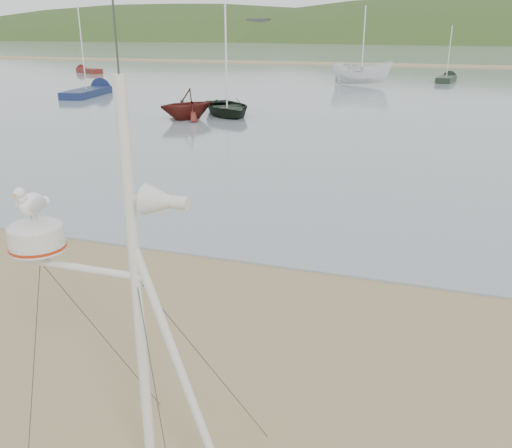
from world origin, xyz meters
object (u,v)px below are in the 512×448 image
(boat_red, at_px, (186,90))
(dinghy_red_far, at_px, (84,70))
(boat_dark, at_px, (226,74))
(boat_white, at_px, (363,53))
(sailboat_dark_mid, at_px, (448,78))
(sailboat_blue_near, at_px, (97,90))
(mast_rig, at_px, (137,387))

(boat_red, xyz_separation_m, dinghy_red_far, (-24.69, 26.02, -1.28))
(boat_dark, bearing_deg, boat_white, 37.76)
(boat_dark, distance_m, boat_red, 2.56)
(boat_dark, distance_m, sailboat_dark_mid, 28.49)
(dinghy_red_far, relative_size, sailboat_blue_near, 0.69)
(boat_dark, xyz_separation_m, sailboat_blue_near, (-13.09, 7.06, -1.98))
(boat_white, bearing_deg, boat_dark, 175.28)
(sailboat_blue_near, bearing_deg, sailboat_dark_mid, 37.40)
(mast_rig, bearing_deg, boat_dark, 109.44)
(sailboat_blue_near, bearing_deg, boat_white, 34.89)
(mast_rig, height_order, sailboat_blue_near, sailboat_blue_near)
(boat_white, relative_size, sailboat_blue_near, 0.75)
(mast_rig, xyz_separation_m, sailboat_blue_near, (-21.67, 31.37, -0.94))
(boat_dark, bearing_deg, mast_rig, -109.48)
(dinghy_red_far, height_order, sailboat_blue_near, sailboat_blue_near)
(boat_dark, bearing_deg, boat_red, -166.76)
(mast_rig, xyz_separation_m, dinghy_red_far, (-34.78, 48.39, -0.95))
(boat_red, bearing_deg, sailboat_blue_near, 177.00)
(boat_dark, distance_m, boat_white, 19.93)
(sailboat_dark_mid, relative_size, dinghy_red_far, 1.09)
(mast_rig, xyz_separation_m, boat_white, (-3.99, 43.70, 1.43))
(mast_rig, xyz_separation_m, boat_dark, (-8.58, 24.31, 1.04))
(boat_red, distance_m, dinghy_red_far, 35.89)
(boat_dark, xyz_separation_m, boat_white, (4.59, 19.39, 0.39))
(sailboat_blue_near, bearing_deg, boat_dark, -28.33)
(boat_red, bearing_deg, dinghy_red_far, 168.34)
(mast_rig, bearing_deg, sailboat_dark_mid, 86.55)
(boat_white, bearing_deg, sailboat_blue_near, 133.49)
(sailboat_dark_mid, bearing_deg, dinghy_red_far, -177.18)
(sailboat_dark_mid, xyz_separation_m, dinghy_red_far, (-37.81, -1.86, -0.01))
(boat_red, xyz_separation_m, sailboat_blue_near, (-11.58, 9.00, -1.27))
(mast_rig, relative_size, boat_red, 1.68)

